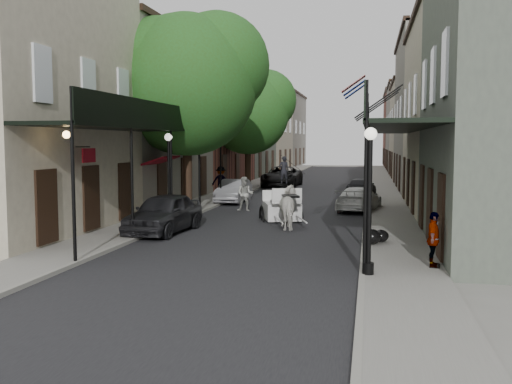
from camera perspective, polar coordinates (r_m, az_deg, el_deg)
The scene contains 24 objects.
ground at distance 17.35m, azimuth -2.59°, elevation -6.51°, with size 140.00×140.00×0.00m, color gray.
road at distance 36.90m, azimuth 4.87°, elevation -0.39°, with size 8.00×90.00×0.01m, color black.
sidewalk_left at distance 37.77m, azimuth -2.69°, elevation -0.17°, with size 2.20×90.00×0.12m, color gray.
sidewalk_right at distance 36.68m, azimuth 12.66°, elevation -0.44°, with size 2.20×90.00×0.12m, color gray.
building_row_left at distance 48.24m, azimuth -4.01°, elevation 7.11°, with size 5.00×80.00×10.50m, color #C2B79B.
building_row_right at distance 46.76m, azimuth 16.94°, elevation 6.98°, with size 5.00×80.00×10.50m, color slate.
gallery_left at distance 25.11m, azimuth -9.48°, elevation 6.28°, with size 2.20×18.05×4.88m.
gallery_right at distance 23.50m, azimuth 13.07°, elevation 6.31°, with size 2.20×18.05×4.88m.
tree_near at distance 28.10m, azimuth -6.05°, elevation 11.16°, with size 7.31×6.80×9.63m.
tree_far at distance 41.60m, azimuth -0.30°, elevation 8.27°, with size 6.45×6.00×8.61m.
lamppost_right_near at distance 14.57m, azimuth 11.28°, elevation -0.65°, with size 0.32×0.32×3.71m.
lamppost_left at distance 23.99m, azimuth -8.70°, elevation 1.57°, with size 0.32×0.32×3.71m.
lamppost_right_far at distance 34.53m, azimuth 11.30°, elevation 2.56°, with size 0.32×0.32×3.71m.
horse at distance 22.86m, azimuth 3.51°, elevation -1.53°, with size 0.93×2.05×1.73m, color silver.
carriage at distance 25.48m, azimuth 2.43°, elevation -0.27°, with size 2.29×2.87×2.89m.
pedestrian_walking at distance 28.65m, azimuth -1.10°, elevation -0.20°, with size 0.84×0.65×1.73m, color #A9AAA0.
pedestrian_sidewalk_left at distance 35.60m, azimuth -3.53°, elevation 1.09°, with size 1.19×0.68×1.84m, color gray.
pedestrian_sidewalk_right at distance 15.99m, azimuth 17.33°, elevation -4.57°, with size 0.88×0.36×1.49m, color gray.
car_left_near at distance 22.06m, azimuth -9.21°, elevation -2.09°, with size 1.80×4.46×1.52m, color black.
car_left_mid at distance 32.63m, azimuth -2.25°, elevation 0.08°, with size 1.41×4.03×1.33m, color gray.
car_left_far at distance 44.53m, azimuth 2.62°, elevation 1.56°, with size 2.63×5.71×1.59m, color black.
car_right_near at distance 29.20m, azimuth 10.27°, elevation -0.68°, with size 1.71×4.20×1.22m, color silver.
car_right_far at distance 36.97m, azimuth 10.49°, elevation 0.51°, with size 1.47×3.65×1.24m, color black.
trash_bags at distance 19.29m, azimuth 11.85°, elevation -4.37°, with size 0.86×1.01×0.51m.
Camera 1 is at (4.09, -16.51, 3.46)m, focal length 40.00 mm.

